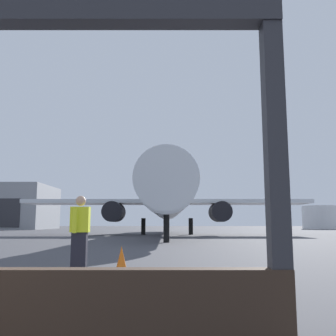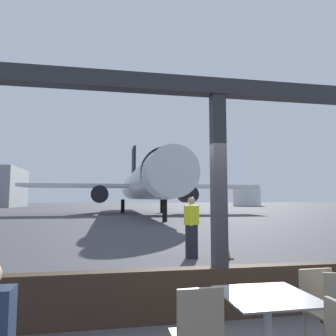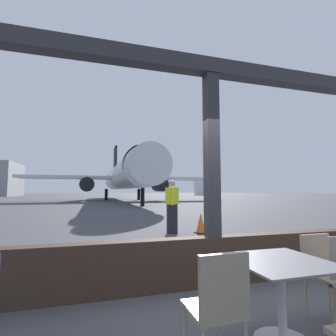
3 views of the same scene
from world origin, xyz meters
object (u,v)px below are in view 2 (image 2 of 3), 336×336
(dining_table, at_px, (268,325))
(cafe_chair_aisle_right, at_px, (197,331))
(airplane, at_px, (144,184))
(fuel_storage_tank, at_px, (247,197))
(ground_crew_worker, at_px, (191,226))
(cafe_chair_window_right, at_px, (323,304))
(traffic_cone, at_px, (225,247))

(dining_table, distance_m, cafe_chair_aisle_right, 0.83)
(airplane, height_order, fuel_storage_tank, airplane)
(dining_table, xyz_separation_m, airplane, (2.65, 35.11, 3.04))
(airplane, bearing_deg, dining_table, -94.31)
(fuel_storage_tank, bearing_deg, dining_table, -114.04)
(airplane, bearing_deg, ground_crew_worker, -93.59)
(cafe_chair_window_right, relative_size, ground_crew_worker, 0.52)
(ground_crew_worker, distance_m, traffic_cone, 1.12)
(ground_crew_worker, bearing_deg, fuel_storage_tank, 64.67)
(airplane, bearing_deg, cafe_chair_window_right, -93.07)
(ground_crew_worker, bearing_deg, airplane, 86.41)
(ground_crew_worker, height_order, traffic_cone, ground_crew_worker)
(airplane, bearing_deg, fuel_storage_tank, 52.36)
(traffic_cone, xyz_separation_m, fuel_storage_tank, (31.76, 69.27, 1.99))
(cafe_chair_aisle_right, bearing_deg, airplane, 84.46)
(cafe_chair_window_right, distance_m, ground_crew_worker, 5.84)
(ground_crew_worker, xyz_separation_m, traffic_cone, (0.94, -0.19, -0.59))
(airplane, relative_size, fuel_storage_tank, 5.19)
(dining_table, distance_m, airplane, 35.34)
(cafe_chair_aisle_right, xyz_separation_m, ground_crew_worker, (1.61, 6.34, 0.34))
(dining_table, bearing_deg, fuel_storage_tank, 65.96)
(dining_table, height_order, fuel_storage_tank, fuel_storage_tank)
(dining_table, height_order, cafe_chair_window_right, cafe_chair_window_right)
(traffic_cone, bearing_deg, cafe_chair_aisle_right, -112.49)
(traffic_cone, bearing_deg, dining_table, -106.69)
(fuel_storage_tank, bearing_deg, cafe_chair_window_right, -113.62)
(dining_table, relative_size, airplane, 0.02)
(dining_table, bearing_deg, airplane, 85.69)
(cafe_chair_window_right, distance_m, cafe_chair_aisle_right, 1.64)
(cafe_chair_aisle_right, bearing_deg, traffic_cone, 67.51)
(fuel_storage_tank, bearing_deg, cafe_chair_aisle_right, -114.46)
(ground_crew_worker, height_order, fuel_storage_tank, fuel_storage_tank)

